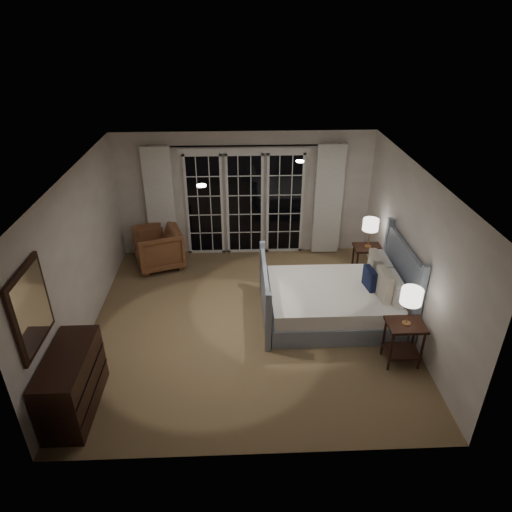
{
  "coord_description": "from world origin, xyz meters",
  "views": [
    {
      "loc": [
        -0.13,
        -6.0,
        4.49
      ],
      "look_at": [
        0.13,
        0.32,
        1.05
      ],
      "focal_mm": 32.0,
      "sensor_mm": 36.0,
      "label": 1
    }
  ],
  "objects_px": {
    "nightstand_left": "(404,337)",
    "nightstand_right": "(366,257)",
    "dresser": "(72,383)",
    "lamp_right": "(371,225)",
    "bed": "(335,300)",
    "lamp_left": "(412,297)",
    "armchair": "(158,248)"
  },
  "relations": [
    {
      "from": "armchair",
      "to": "nightstand_right",
      "type": "bearing_deg",
      "value": 62.48
    },
    {
      "from": "nightstand_right",
      "to": "lamp_right",
      "type": "distance_m",
      "value": 0.66
    },
    {
      "from": "lamp_right",
      "to": "dresser",
      "type": "xyz_separation_m",
      "value": [
        -4.46,
        -3.05,
        -0.66
      ]
    },
    {
      "from": "nightstand_left",
      "to": "dresser",
      "type": "xyz_separation_m",
      "value": [
        -4.38,
        -0.69,
        -0.02
      ]
    },
    {
      "from": "bed",
      "to": "armchair",
      "type": "relative_size",
      "value": 2.56
    },
    {
      "from": "nightstand_left",
      "to": "nightstand_right",
      "type": "bearing_deg",
      "value": 88.06
    },
    {
      "from": "lamp_right",
      "to": "armchair",
      "type": "distance_m",
      "value": 4.04
    },
    {
      "from": "bed",
      "to": "dresser",
      "type": "xyz_separation_m",
      "value": [
        -3.65,
        -1.83,
        0.1
      ]
    },
    {
      "from": "lamp_left",
      "to": "armchair",
      "type": "xyz_separation_m",
      "value": [
        -3.85,
        2.96,
        -0.72
      ]
    },
    {
      "from": "bed",
      "to": "lamp_right",
      "type": "xyz_separation_m",
      "value": [
        0.81,
        1.22,
        0.75
      ]
    },
    {
      "from": "nightstand_left",
      "to": "nightstand_right",
      "type": "relative_size",
      "value": 1.04
    },
    {
      "from": "lamp_left",
      "to": "bed",
      "type": "bearing_deg",
      "value": 122.95
    },
    {
      "from": "nightstand_right",
      "to": "armchair",
      "type": "xyz_separation_m",
      "value": [
        -3.93,
        0.6,
        -0.03
      ]
    },
    {
      "from": "lamp_right",
      "to": "nightstand_left",
      "type": "bearing_deg",
      "value": -91.94
    },
    {
      "from": "bed",
      "to": "nightstand_left",
      "type": "xyz_separation_m",
      "value": [
        0.73,
        -1.13,
        0.12
      ]
    },
    {
      "from": "lamp_right",
      "to": "armchair",
      "type": "bearing_deg",
      "value": 171.32
    },
    {
      "from": "lamp_right",
      "to": "dresser",
      "type": "relative_size",
      "value": 0.46
    },
    {
      "from": "nightstand_left",
      "to": "dresser",
      "type": "relative_size",
      "value": 0.56
    },
    {
      "from": "lamp_right",
      "to": "bed",
      "type": "bearing_deg",
      "value": -123.64
    },
    {
      "from": "nightstand_left",
      "to": "lamp_left",
      "type": "xyz_separation_m",
      "value": [
        0.0,
        -0.0,
        0.67
      ]
    },
    {
      "from": "bed",
      "to": "dresser",
      "type": "distance_m",
      "value": 4.08
    },
    {
      "from": "bed",
      "to": "nightstand_right",
      "type": "height_order",
      "value": "bed"
    },
    {
      "from": "nightstand_right",
      "to": "lamp_left",
      "type": "xyz_separation_m",
      "value": [
        -0.08,
        -2.36,
        0.69
      ]
    },
    {
      "from": "lamp_right",
      "to": "dresser",
      "type": "bearing_deg",
      "value": -145.63
    },
    {
      "from": "nightstand_right",
      "to": "dresser",
      "type": "xyz_separation_m",
      "value": [
        -4.46,
        -3.05,
        0.0
      ]
    },
    {
      "from": "lamp_left",
      "to": "lamp_right",
      "type": "relative_size",
      "value": 1.02
    },
    {
      "from": "lamp_right",
      "to": "dresser",
      "type": "distance_m",
      "value": 5.44
    },
    {
      "from": "lamp_left",
      "to": "armchair",
      "type": "distance_m",
      "value": 4.91
    },
    {
      "from": "nightstand_left",
      "to": "lamp_left",
      "type": "bearing_deg",
      "value": -26.57
    },
    {
      "from": "nightstand_left",
      "to": "armchair",
      "type": "bearing_deg",
      "value": 142.48
    },
    {
      "from": "bed",
      "to": "armchair",
      "type": "distance_m",
      "value": 3.61
    },
    {
      "from": "lamp_left",
      "to": "armchair",
      "type": "bearing_deg",
      "value": 142.48
    }
  ]
}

